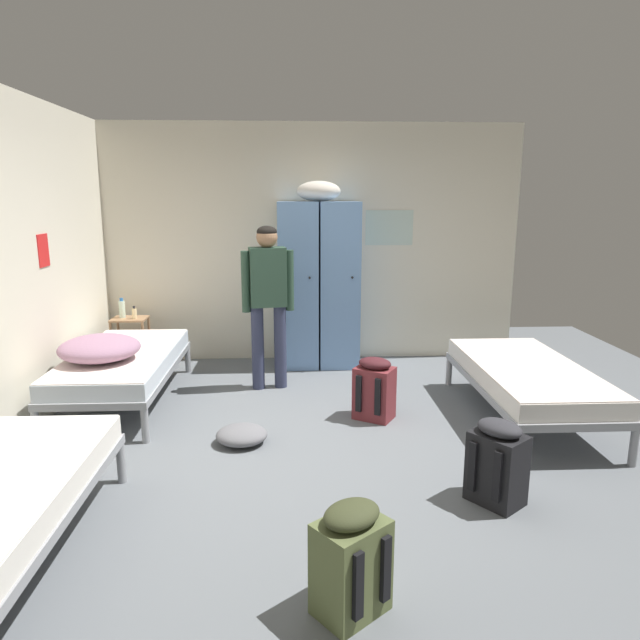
{
  "coord_description": "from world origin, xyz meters",
  "views": [
    {
      "loc": [
        -0.2,
        -4.09,
        1.9
      ],
      "look_at": [
        0.0,
        0.25,
        0.95
      ],
      "focal_mm": 31.68,
      "sensor_mm": 36.0,
      "label": 1
    }
  ],
  "objects_px": {
    "backpack_black": "(498,463)",
    "clothes_pile_grey": "(242,435)",
    "shelf_unit": "(131,337)",
    "backpack_olive": "(349,561)",
    "bed_right": "(527,377)",
    "backpack_maroon": "(375,389)",
    "person_traveler": "(268,292)",
    "bedding_heap": "(100,348)",
    "water_bottle": "(122,309)",
    "lotion_bottle": "(134,313)",
    "locker_bank": "(319,281)",
    "bed_left_rear": "(123,363)"
  },
  "relations": [
    {
      "from": "bedding_heap",
      "to": "bed_left_rear",
      "type": "bearing_deg",
      "value": 67.48
    },
    {
      "from": "bed_right",
      "to": "lotion_bottle",
      "type": "xyz_separation_m",
      "value": [
        -3.79,
        1.67,
        0.25
      ]
    },
    {
      "from": "locker_bank",
      "to": "bedding_heap",
      "type": "height_order",
      "value": "locker_bank"
    },
    {
      "from": "person_traveler",
      "to": "lotion_bottle",
      "type": "height_order",
      "value": "person_traveler"
    },
    {
      "from": "person_traveler",
      "to": "backpack_black",
      "type": "xyz_separation_m",
      "value": [
        1.53,
        -2.27,
        -0.72
      ]
    },
    {
      "from": "backpack_olive",
      "to": "shelf_unit",
      "type": "bearing_deg",
      "value": 117.72
    },
    {
      "from": "shelf_unit",
      "to": "backpack_olive",
      "type": "xyz_separation_m",
      "value": [
        2.09,
        -3.99,
        -0.09
      ]
    },
    {
      "from": "backpack_black",
      "to": "backpack_olive",
      "type": "bearing_deg",
      "value": -138.12
    },
    {
      "from": "backpack_olive",
      "to": "clothes_pile_grey",
      "type": "bearing_deg",
      "value": 109.64
    },
    {
      "from": "clothes_pile_grey",
      "to": "bed_left_rear",
      "type": "bearing_deg",
      "value": 140.56
    },
    {
      "from": "water_bottle",
      "to": "clothes_pile_grey",
      "type": "height_order",
      "value": "water_bottle"
    },
    {
      "from": "person_traveler",
      "to": "backpack_black",
      "type": "bearing_deg",
      "value": -56.06
    },
    {
      "from": "backpack_black",
      "to": "clothes_pile_grey",
      "type": "xyz_separation_m",
      "value": [
        -1.7,
        0.94,
        -0.19
      ]
    },
    {
      "from": "shelf_unit",
      "to": "person_traveler",
      "type": "distance_m",
      "value": 1.89
    },
    {
      "from": "bedding_heap",
      "to": "clothes_pile_grey",
      "type": "relative_size",
      "value": 1.72
    },
    {
      "from": "lotion_bottle",
      "to": "clothes_pile_grey",
      "type": "distance_m",
      "value": 2.55
    },
    {
      "from": "bed_left_rear",
      "to": "backpack_black",
      "type": "bearing_deg",
      "value": -33.66
    },
    {
      "from": "water_bottle",
      "to": "locker_bank",
      "type": "bearing_deg",
      "value": -0.42
    },
    {
      "from": "water_bottle",
      "to": "clothes_pile_grey",
      "type": "distance_m",
      "value": 2.69
    },
    {
      "from": "bed_left_rear",
      "to": "bed_right",
      "type": "xyz_separation_m",
      "value": [
        3.61,
        -0.56,
        0.0
      ]
    },
    {
      "from": "locker_bank",
      "to": "backpack_maroon",
      "type": "distance_m",
      "value": 1.84
    },
    {
      "from": "shelf_unit",
      "to": "bed_left_rear",
      "type": "distance_m",
      "value": 1.18
    },
    {
      "from": "water_bottle",
      "to": "lotion_bottle",
      "type": "relative_size",
      "value": 1.57
    },
    {
      "from": "bed_right",
      "to": "clothes_pile_grey",
      "type": "relative_size",
      "value": 4.7
    },
    {
      "from": "bedding_heap",
      "to": "backpack_black",
      "type": "distance_m",
      "value": 3.43
    },
    {
      "from": "person_traveler",
      "to": "backpack_maroon",
      "type": "bearing_deg",
      "value": -41.86
    },
    {
      "from": "lotion_bottle",
      "to": "water_bottle",
      "type": "bearing_deg",
      "value": 158.2
    },
    {
      "from": "bedding_heap",
      "to": "backpack_black",
      "type": "bearing_deg",
      "value": -28.9
    },
    {
      "from": "locker_bank",
      "to": "backpack_olive",
      "type": "relative_size",
      "value": 3.76
    },
    {
      "from": "shelf_unit",
      "to": "backpack_black",
      "type": "relative_size",
      "value": 1.04
    },
    {
      "from": "person_traveler",
      "to": "backpack_maroon",
      "type": "height_order",
      "value": "person_traveler"
    },
    {
      "from": "shelf_unit",
      "to": "locker_bank",
      "type": "bearing_deg",
      "value": 0.1
    },
    {
      "from": "bed_right",
      "to": "backpack_maroon",
      "type": "relative_size",
      "value": 3.45
    },
    {
      "from": "shelf_unit",
      "to": "water_bottle",
      "type": "xyz_separation_m",
      "value": [
        -0.08,
        0.02,
        0.33
      ]
    },
    {
      "from": "bedding_heap",
      "to": "lotion_bottle",
      "type": "bearing_deg",
      "value": 92.9
    },
    {
      "from": "clothes_pile_grey",
      "to": "backpack_maroon",
      "type": "bearing_deg",
      "value": 23.09
    },
    {
      "from": "bedding_heap",
      "to": "clothes_pile_grey",
      "type": "distance_m",
      "value": 1.56
    },
    {
      "from": "bedding_heap",
      "to": "backpack_olive",
      "type": "distance_m",
      "value": 3.25
    },
    {
      "from": "water_bottle",
      "to": "bedding_heap",
      "type": "bearing_deg",
      "value": -81.3
    },
    {
      "from": "locker_bank",
      "to": "bed_right",
      "type": "distance_m",
      "value": 2.51
    },
    {
      "from": "bed_left_rear",
      "to": "backpack_maroon",
      "type": "height_order",
      "value": "backpack_maroon"
    },
    {
      "from": "bed_left_rear",
      "to": "lotion_bottle",
      "type": "xyz_separation_m",
      "value": [
        -0.18,
        1.11,
        0.25
      ]
    },
    {
      "from": "backpack_olive",
      "to": "backpack_maroon",
      "type": "xyz_separation_m",
      "value": [
        0.45,
        2.34,
        0.0
      ]
    },
    {
      "from": "bed_right",
      "to": "backpack_black",
      "type": "relative_size",
      "value": 3.45
    },
    {
      "from": "locker_bank",
      "to": "lotion_bottle",
      "type": "distance_m",
      "value": 2.09
    },
    {
      "from": "bedding_heap",
      "to": "water_bottle",
      "type": "relative_size",
      "value": 3.11
    },
    {
      "from": "bedding_heap",
      "to": "clothes_pile_grey",
      "type": "height_order",
      "value": "bedding_heap"
    },
    {
      "from": "bedding_heap",
      "to": "water_bottle",
      "type": "xyz_separation_m",
      "value": [
        -0.22,
        1.44,
        0.07
      ]
    },
    {
      "from": "person_traveler",
      "to": "water_bottle",
      "type": "xyz_separation_m",
      "value": [
        -1.68,
        0.81,
        -0.31
      ]
    },
    {
      "from": "shelf_unit",
      "to": "backpack_olive",
      "type": "distance_m",
      "value": 4.5
    }
  ]
}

